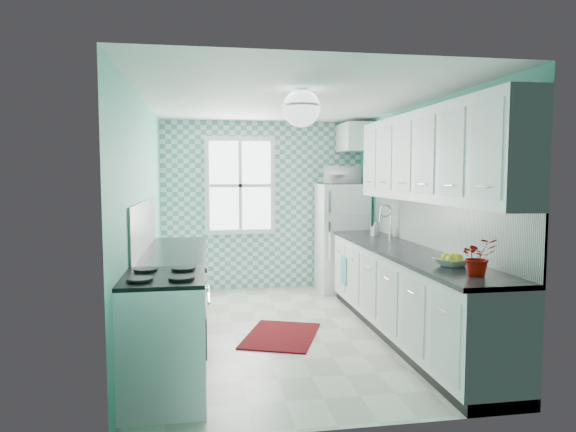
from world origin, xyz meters
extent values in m
cube|color=beige|center=(0.00, 0.00, -0.01)|extent=(3.00, 4.40, 0.02)
cube|color=white|center=(0.00, 0.00, 2.51)|extent=(3.00, 4.40, 0.02)
cube|color=#60C7AE|center=(0.00, 2.21, 1.25)|extent=(3.00, 0.02, 2.50)
cube|color=#60C7AE|center=(0.00, -2.21, 1.25)|extent=(3.00, 0.02, 2.50)
cube|color=#60C7AE|center=(-1.51, 0.00, 1.25)|extent=(0.02, 4.40, 2.50)
cube|color=#60C7AE|center=(1.51, 0.00, 1.25)|extent=(0.02, 4.40, 2.50)
cube|color=#5E9F9B|center=(0.00, 2.19, 1.25)|extent=(3.00, 0.01, 2.50)
cube|color=white|center=(-0.35, 2.17, 1.55)|extent=(1.04, 0.05, 1.44)
cube|color=white|center=(-0.35, 2.15, 1.55)|extent=(0.90, 0.02, 1.30)
cube|color=white|center=(1.49, -0.40, 1.20)|extent=(0.02, 3.60, 0.51)
cube|color=white|center=(-1.49, -0.07, 1.20)|extent=(0.02, 2.15, 0.51)
cube|color=white|center=(1.33, -0.60, 1.90)|extent=(0.33, 3.20, 0.90)
cube|color=white|center=(1.30, 1.83, 2.25)|extent=(0.40, 0.74, 0.40)
cylinder|color=silver|center=(0.00, -0.80, 2.48)|extent=(0.14, 0.14, 0.04)
cylinder|color=silver|center=(0.00, -0.80, 2.41)|extent=(0.02, 0.02, 0.12)
sphere|color=white|center=(0.00, -0.80, 2.32)|extent=(0.34, 0.34, 0.34)
cube|color=white|center=(1.20, -0.40, 0.45)|extent=(0.60, 3.60, 0.90)
cube|color=black|center=(1.19, -0.40, 0.92)|extent=(0.63, 3.60, 0.04)
cube|color=white|center=(-1.20, -0.07, 0.45)|extent=(0.60, 2.15, 0.90)
cube|color=black|center=(-1.19, -0.07, 0.92)|extent=(0.63, 2.15, 0.04)
cube|color=silver|center=(1.11, 1.82, 0.79)|extent=(0.69, 0.65, 1.57)
cube|color=silver|center=(1.11, 1.49, 1.15)|extent=(0.67, 0.01, 0.02)
cube|color=silver|center=(0.84, 1.48, 1.34)|extent=(0.03, 0.03, 0.30)
cube|color=silver|center=(0.84, 1.48, 0.79)|extent=(0.03, 0.03, 0.54)
cube|color=white|center=(-1.20, -1.54, 0.48)|extent=(0.62, 0.79, 0.93)
cube|color=black|center=(-1.20, -1.54, 0.95)|extent=(0.62, 0.79, 0.03)
cube|color=black|center=(-0.88, -1.54, 0.54)|extent=(0.01, 0.52, 0.31)
cube|color=silver|center=(1.20, 0.59, 0.92)|extent=(0.56, 0.47, 0.12)
cylinder|color=silver|center=(1.40, 0.59, 1.12)|extent=(0.02, 0.02, 0.30)
torus|color=silver|center=(1.32, 0.59, 1.31)|extent=(0.16, 0.02, 0.16)
cube|color=maroon|center=(-0.10, -0.17, 0.01)|extent=(1.01, 1.19, 0.02)
cube|color=#55B5B4|center=(0.89, 0.90, 0.48)|extent=(0.06, 0.24, 0.36)
imported|color=silver|center=(1.20, -1.40, 0.98)|extent=(0.38, 0.38, 0.07)
imported|color=#C1213F|center=(1.20, -1.81, 1.09)|extent=(0.28, 0.25, 0.30)
imported|color=#A8B6C1|center=(1.25, 0.76, 1.03)|extent=(0.10, 0.10, 0.17)
imported|color=white|center=(1.11, 1.82, 1.71)|extent=(0.49, 0.35, 0.26)
camera|label=1|loc=(-0.89, -5.44, 1.73)|focal=32.00mm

